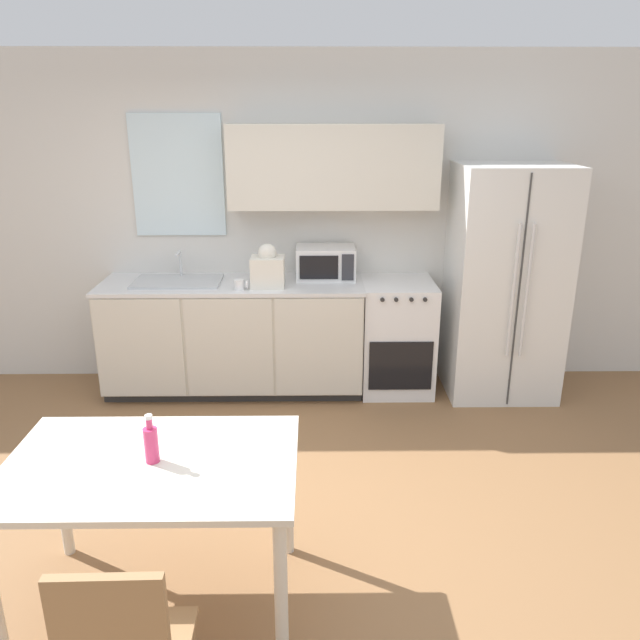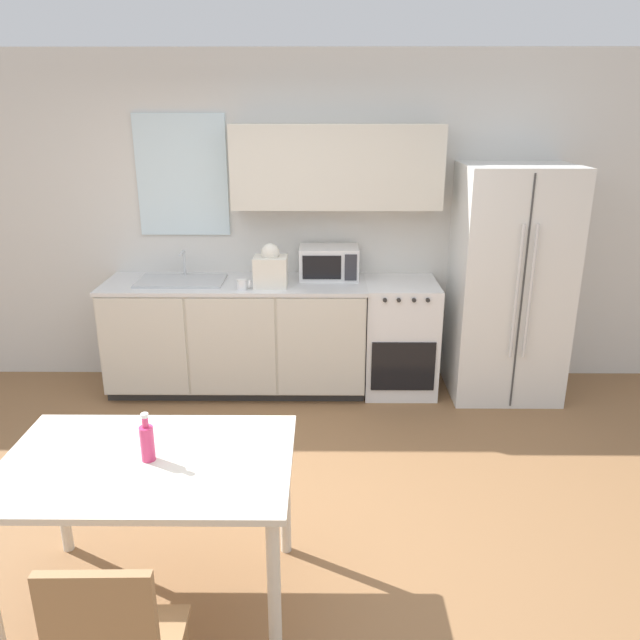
# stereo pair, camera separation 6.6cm
# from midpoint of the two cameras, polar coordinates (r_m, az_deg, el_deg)

# --- Properties ---
(ground_plane) EXTENTS (12.00, 12.00, 0.00)m
(ground_plane) POSITION_cam_midpoint_polar(r_m,az_deg,el_deg) (3.80, -6.82, -17.92)
(ground_plane) COLOR olive
(wall_back) EXTENTS (12.00, 0.38, 2.70)m
(wall_back) POSITION_cam_midpoint_polar(r_m,az_deg,el_deg) (5.23, -4.30, 9.60)
(wall_back) COLOR silver
(wall_back) RESTS_ON ground_plane
(kitchen_counter) EXTENTS (2.11, 0.66, 0.93)m
(kitchen_counter) POSITION_cam_midpoint_polar(r_m,az_deg,el_deg) (5.20, -8.20, -1.49)
(kitchen_counter) COLOR #333333
(kitchen_counter) RESTS_ON ground_plane
(oven_range) EXTENTS (0.58, 0.63, 0.92)m
(oven_range) POSITION_cam_midpoint_polar(r_m,az_deg,el_deg) (5.21, 6.64, -1.48)
(oven_range) COLOR white
(oven_range) RESTS_ON ground_plane
(refrigerator) EXTENTS (0.86, 0.74, 1.86)m
(refrigerator) POSITION_cam_midpoint_polar(r_m,az_deg,el_deg) (5.21, 16.19, 3.27)
(refrigerator) COLOR silver
(refrigerator) RESTS_ON ground_plane
(kitchen_sink) EXTENTS (0.69, 0.41, 0.23)m
(kitchen_sink) POSITION_cam_midpoint_polar(r_m,az_deg,el_deg) (5.14, -13.25, 3.52)
(kitchen_sink) COLOR #B7BABC
(kitchen_sink) RESTS_ON kitchen_counter
(microwave) EXTENTS (0.48, 0.33, 0.26)m
(microwave) POSITION_cam_midpoint_polar(r_m,az_deg,el_deg) (5.10, 0.15, 5.28)
(microwave) COLOR silver
(microwave) RESTS_ON kitchen_counter
(coffee_mug) EXTENTS (0.11, 0.08, 0.08)m
(coffee_mug) POSITION_cam_midpoint_polar(r_m,az_deg,el_deg) (4.83, -7.72, 3.22)
(coffee_mug) COLOR white
(coffee_mug) RESTS_ON kitchen_counter
(grocery_bag_0) EXTENTS (0.26, 0.22, 0.34)m
(grocery_bag_0) POSITION_cam_midpoint_polar(r_m,az_deg,el_deg) (4.87, -5.19, 4.72)
(grocery_bag_0) COLOR silver
(grocery_bag_0) RESTS_ON kitchen_counter
(dining_table) EXTENTS (1.30, 0.85, 0.78)m
(dining_table) POSITION_cam_midpoint_polar(r_m,az_deg,el_deg) (2.99, -15.72, -14.01)
(dining_table) COLOR beige
(dining_table) RESTS_ON ground_plane
(drink_bottle) EXTENTS (0.06, 0.06, 0.23)m
(drink_bottle) POSITION_cam_midpoint_polar(r_m,az_deg,el_deg) (2.89, -15.83, -10.79)
(drink_bottle) COLOR #DB386B
(drink_bottle) RESTS_ON dining_table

